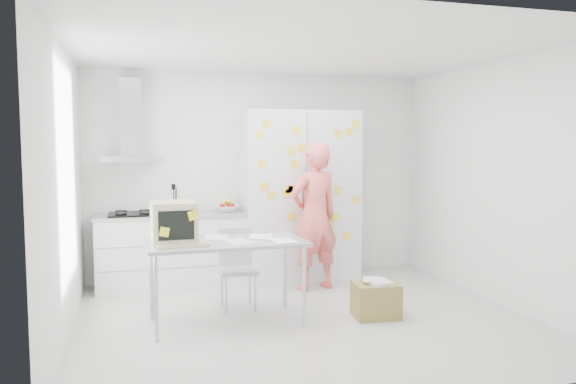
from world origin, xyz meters
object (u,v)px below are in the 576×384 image
object	(u,v)px
cardboard_box	(376,300)
desk	(193,232)
person	(314,216)
chair	(237,263)

from	to	relation	value
cardboard_box	desk	bearing A→B (deg)	171.93
person	cardboard_box	size ratio (longest dim) A/B	3.73
person	chair	distance (m)	1.22
chair	cardboard_box	size ratio (longest dim) A/B	1.77
desk	chair	world-z (taller)	desk
desk	cardboard_box	size ratio (longest dim) A/B	3.23
person	chair	world-z (taller)	person
desk	cardboard_box	distance (m)	1.98
chair	cardboard_box	distance (m)	1.54
person	desk	distance (m)	1.85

